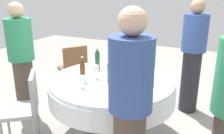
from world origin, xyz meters
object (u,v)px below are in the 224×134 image
(person_right, at_px, (193,55))
(chair_left, at_px, (74,66))
(bottle_brown_east, at_px, (83,70))
(wine_glass_east, at_px, (96,69))
(plate_front, at_px, (110,67))
(bottle_dark_green_inner, at_px, (97,60))
(wine_glass_mid, at_px, (115,66))
(chair_east, at_px, (26,104))
(bottle_green_north, at_px, (126,78))
(wine_glass_left, at_px, (82,80))
(person_south, at_px, (22,60))
(bottle_dark_green_mid, at_px, (110,71))
(bottle_brown_right, at_px, (111,67))
(wine_glass_inner, at_px, (131,86))
(plate_far, at_px, (150,75))
(person_mid, at_px, (130,110))
(dining_table, at_px, (112,90))
(bottle_clear_south, at_px, (126,68))

(person_right, xyz_separation_m, chair_left, (1.82, 0.33, -0.33))
(bottle_brown_east, height_order, wine_glass_east, bottle_brown_east)
(plate_front, bearing_deg, bottle_dark_green_inner, 56.44)
(bottle_dark_green_inner, distance_m, bottle_brown_east, 0.46)
(wine_glass_mid, bearing_deg, chair_east, 45.91)
(bottle_green_north, bearing_deg, wine_glass_left, 21.56)
(person_south, distance_m, chair_left, 0.96)
(bottle_dark_green_mid, height_order, wine_glass_left, bottle_dark_green_mid)
(bottle_brown_right, relative_size, wine_glass_left, 2.24)
(wine_glass_inner, bearing_deg, chair_left, -36.98)
(plate_far, bearing_deg, bottle_dark_green_mid, 53.10)
(person_south, bearing_deg, chair_east, -139.22)
(wine_glass_mid, relative_size, person_mid, 0.10)
(person_right, bearing_deg, plate_far, -80.68)
(dining_table, bearing_deg, person_south, 5.70)
(wine_glass_mid, height_order, person_right, person_right)
(bottle_clear_south, distance_m, bottle_dark_green_inner, 0.50)
(bottle_brown_east, relative_size, person_right, 0.18)
(wine_glass_inner, distance_m, person_south, 1.69)
(dining_table, relative_size, person_south, 0.93)
(wine_glass_left, relative_size, person_right, 0.08)
(wine_glass_east, distance_m, chair_east, 0.88)
(wine_glass_inner, bearing_deg, bottle_brown_right, -42.26)
(bottle_dark_green_mid, bearing_deg, person_right, -119.62)
(bottle_brown_right, distance_m, bottle_green_north, 0.37)
(dining_table, bearing_deg, wine_glass_east, 25.30)
(bottle_green_north, xyz_separation_m, wine_glass_inner, (-0.12, 0.14, -0.02))
(bottle_brown_east, bearing_deg, bottle_dark_green_mid, -161.74)
(wine_glass_east, xyz_separation_m, person_mid, (-0.73, 0.73, 0.00))
(plate_far, relative_size, chair_left, 0.28)
(wine_glass_inner, distance_m, plate_front, 0.95)
(plate_front, height_order, person_right, person_right)
(person_mid, distance_m, chair_east, 1.39)
(dining_table, distance_m, bottle_dark_green_mid, 0.32)
(bottle_dark_green_mid, bearing_deg, plate_far, -126.90)
(bottle_brown_right, xyz_separation_m, wine_glass_east, (0.15, 0.09, -0.02))
(person_right, distance_m, person_mid, 1.90)
(bottle_brown_right, height_order, plate_front, bottle_brown_right)
(wine_glass_left, distance_m, person_south, 1.15)
(bottle_green_north, distance_m, plate_far, 0.54)
(chair_east, height_order, chair_left, same)
(plate_front, xyz_separation_m, person_south, (1.08, 0.50, 0.08))
(chair_east, bearing_deg, person_mid, -137.19)
(bottle_green_north, distance_m, bottle_brown_east, 0.52)
(bottle_dark_green_mid, bearing_deg, wine_glass_mid, -73.92)
(plate_front, bearing_deg, person_right, -143.45)
(bottle_brown_east, distance_m, person_mid, 1.00)
(bottle_clear_south, xyz_separation_m, wine_glass_left, (0.32, 0.44, -0.04))
(wine_glass_left, xyz_separation_m, plate_front, (0.05, -0.76, -0.09))
(bottle_clear_south, bearing_deg, bottle_brown_east, 35.69)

